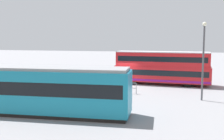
{
  "coord_description": "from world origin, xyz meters",
  "views": [
    {
      "loc": [
        -5.79,
        29.38,
        5.33
      ],
      "look_at": [
        0.45,
        4.04,
        2.27
      ],
      "focal_mm": 42.97,
      "sensor_mm": 36.0,
      "label": 1
    }
  ],
  "objects_px": {
    "street_lamp": "(203,55)",
    "pedestrian_near_railing": "(65,85)",
    "double_decker_bus": "(162,68)",
    "tram_yellow": "(24,89)",
    "info_sign": "(60,73)",
    "pedestrian_crossing": "(101,87)"
  },
  "relations": [
    {
      "from": "info_sign",
      "to": "pedestrian_near_railing",
      "type": "bearing_deg",
      "value": 125.26
    },
    {
      "from": "pedestrian_crossing",
      "to": "info_sign",
      "type": "xyz_separation_m",
      "value": [
        5.3,
        -2.56,
        0.83
      ]
    },
    {
      "from": "pedestrian_near_railing",
      "to": "tram_yellow",
      "type": "bearing_deg",
      "value": 87.77
    },
    {
      "from": "double_decker_bus",
      "to": "tram_yellow",
      "type": "xyz_separation_m",
      "value": [
        8.88,
        14.75,
        -0.21
      ]
    },
    {
      "from": "double_decker_bus",
      "to": "street_lamp",
      "type": "relative_size",
      "value": 1.64
    },
    {
      "from": "double_decker_bus",
      "to": "street_lamp",
      "type": "xyz_separation_m",
      "value": [
        -3.88,
        7.54,
        1.98
      ]
    },
    {
      "from": "double_decker_bus",
      "to": "pedestrian_crossing",
      "type": "relative_size",
      "value": 6.65
    },
    {
      "from": "tram_yellow",
      "to": "pedestrian_near_railing",
      "type": "height_order",
      "value": "tram_yellow"
    },
    {
      "from": "pedestrian_crossing",
      "to": "info_sign",
      "type": "bearing_deg",
      "value": -25.8
    },
    {
      "from": "pedestrian_near_railing",
      "to": "street_lamp",
      "type": "bearing_deg",
      "value": -177.42
    },
    {
      "from": "street_lamp",
      "to": "pedestrian_near_railing",
      "type": "bearing_deg",
      "value": 2.58
    },
    {
      "from": "pedestrian_crossing",
      "to": "info_sign",
      "type": "height_order",
      "value": "info_sign"
    },
    {
      "from": "double_decker_bus",
      "to": "pedestrian_near_railing",
      "type": "bearing_deg",
      "value": 43.23
    },
    {
      "from": "tram_yellow",
      "to": "pedestrian_near_railing",
      "type": "relative_size",
      "value": 9.58
    },
    {
      "from": "double_decker_bus",
      "to": "street_lamp",
      "type": "distance_m",
      "value": 8.7
    },
    {
      "from": "double_decker_bus",
      "to": "tram_yellow",
      "type": "relative_size",
      "value": 0.71
    },
    {
      "from": "pedestrian_crossing",
      "to": "double_decker_bus",
      "type": "bearing_deg",
      "value": -120.85
    },
    {
      "from": "double_decker_bus",
      "to": "pedestrian_near_railing",
      "type": "xyz_separation_m",
      "value": [
        8.62,
        8.1,
        -1.04
      ]
    },
    {
      "from": "tram_yellow",
      "to": "info_sign",
      "type": "xyz_separation_m",
      "value": [
        1.4,
        -8.99,
        0.03
      ]
    },
    {
      "from": "tram_yellow",
      "to": "pedestrian_crossing",
      "type": "relative_size",
      "value": 9.32
    },
    {
      "from": "tram_yellow",
      "to": "street_lamp",
      "type": "height_order",
      "value": "street_lamp"
    },
    {
      "from": "info_sign",
      "to": "street_lamp",
      "type": "height_order",
      "value": "street_lamp"
    }
  ]
}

